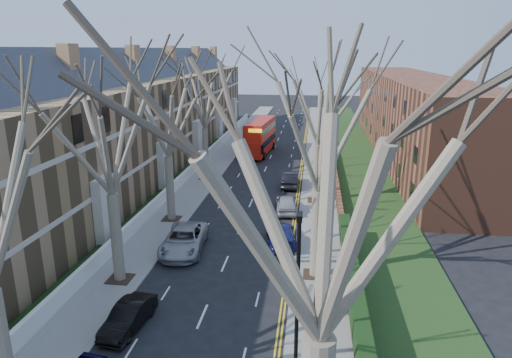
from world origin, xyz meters
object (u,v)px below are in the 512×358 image
(lamp_post, at_px, (297,316))
(car_right_near, at_px, (281,234))
(car_left_mid, at_px, (128,317))
(double_decker_bus, at_px, (260,138))

(lamp_post, bearing_deg, car_right_near, 95.99)
(car_left_mid, relative_size, car_right_near, 0.80)
(double_decker_bus, height_order, car_right_near, double_decker_bus)
(double_decker_bus, distance_m, car_right_near, 28.63)
(double_decker_bus, xyz_separation_m, car_left_mid, (-1.77, -39.25, -1.46))
(car_left_mid, bearing_deg, lamp_post, -24.95)
(lamp_post, xyz_separation_m, car_left_mid, (-8.31, 5.04, -3.93))
(lamp_post, distance_m, car_right_near, 16.65)
(double_decker_bus, relative_size, car_right_near, 2.15)
(lamp_post, height_order, car_right_near, lamp_post)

